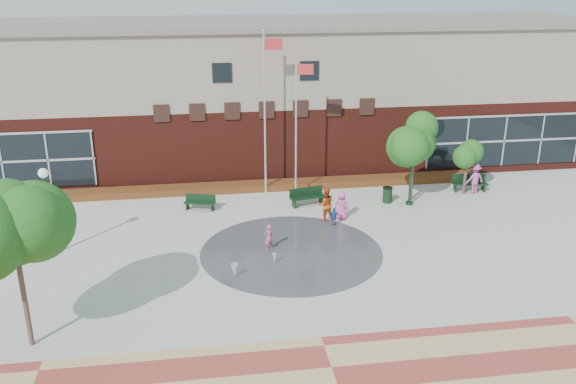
{
  "coord_description": "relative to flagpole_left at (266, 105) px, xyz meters",
  "views": [
    {
      "loc": [
        -3.89,
        -22.15,
        12.4
      ],
      "look_at": [
        0.0,
        4.0,
        2.6
      ],
      "focal_mm": 38.0,
      "sensor_mm": 36.0,
      "label": 1
    }
  ],
  "objects": [
    {
      "name": "library_building",
      "position": [
        0.22,
        6.49,
        -0.53
      ],
      "size": [
        44.4,
        10.4,
        9.2
      ],
      "color": "#531B13",
      "rests_on": "ground"
    },
    {
      "name": "bench_mid",
      "position": [
        2.0,
        -2.33,
        -4.86
      ],
      "size": [
        2.05,
        0.99,
        1.0
      ],
      "rotation": [
        0.0,
        0.0,
        0.23
      ],
      "color": "black",
      "rests_on": "ground"
    },
    {
      "name": "bench_left",
      "position": [
        -3.88,
        -2.11,
        -4.91
      ],
      "size": [
        1.74,
        0.94,
        0.84
      ],
      "rotation": [
        0.0,
        0.0,
        -0.3
      ],
      "color": "black",
      "rests_on": "ground"
    },
    {
      "name": "tree_mid",
      "position": [
        7.89,
        -2.37,
        -1.42
      ],
      "size": [
        3.06,
        3.06,
        5.16
      ],
      "color": "#44332A",
      "rests_on": "ground"
    },
    {
      "name": "water_jet_b",
      "position": [
        -0.7,
        -9.07,
        -5.18
      ],
      "size": [
        0.21,
        0.21,
        0.48
      ],
      "primitive_type": "cone",
      "rotation": [
        3.14,
        0.0,
        0.0
      ],
      "color": "white",
      "rests_on": "ground"
    },
    {
      "name": "tree_small_right",
      "position": [
        11.32,
        -1.81,
        -2.83
      ],
      "size": [
        1.88,
        1.88,
        3.22
      ],
      "color": "#44332A",
      "rests_on": "ground"
    },
    {
      "name": "trash_can",
      "position": [
        6.48,
        -2.57,
        -4.72
      ],
      "size": [
        0.56,
        0.56,
        0.91
      ],
      "color": "black",
      "rests_on": "ground"
    },
    {
      "name": "person_bench",
      "position": [
        11.87,
        -1.89,
        -4.27
      ],
      "size": [
        1.29,
        0.89,
        1.82
      ],
      "primitive_type": "imported",
      "rotation": [
        0.0,
        0.0,
        3.34
      ],
      "color": "#BE4C98",
      "rests_on": "ground"
    },
    {
      "name": "child_splash",
      "position": [
        -0.76,
        -7.57,
        -4.55
      ],
      "size": [
        0.55,
        0.5,
        1.25
      ],
      "primitive_type": "imported",
      "rotation": [
        0.0,
        0.0,
        3.69
      ],
      "color": "#D0537E",
      "rests_on": "ground"
    },
    {
      "name": "ground",
      "position": [
        0.22,
        -10.99,
        -5.18
      ],
      "size": [
        120.0,
        120.0,
        0.0
      ],
      "primitive_type": "plane",
      "color": "#666056",
      "rests_on": "ground"
    },
    {
      "name": "adult_pink",
      "position": [
        3.41,
        -4.49,
        -4.43
      ],
      "size": [
        0.86,
        0.73,
        1.5
      ],
      "primitive_type": "imported",
      "rotation": [
        0.0,
        0.0,
        2.74
      ],
      "color": "#E44A9B",
      "rests_on": "ground"
    },
    {
      "name": "splash_pad",
      "position": [
        0.22,
        -7.99,
        -5.17
      ],
      "size": [
        8.4,
        8.4,
        0.01
      ],
      "primitive_type": "cylinder",
      "color": "#383A3D",
      "rests_on": "ground"
    },
    {
      "name": "lamp_left",
      "position": [
        -10.57,
        -6.57,
        -2.61
      ],
      "size": [
        0.44,
        0.44,
        4.14
      ],
      "color": "black",
      "rests_on": "ground"
    },
    {
      "name": "flagpole_left",
      "position": [
        0.0,
        0.0,
        0.0
      ],
      "size": [
        1.09,
        0.18,
        9.3
      ],
      "rotation": [
        0.0,
        0.0,
        0.03
      ],
      "color": "silver",
      "rests_on": "ground"
    },
    {
      "name": "flower_bed",
      "position": [
        0.22,
        0.61,
        -5.18
      ],
      "size": [
        26.0,
        1.2,
        0.4
      ],
      "primitive_type": "cube",
      "color": "maroon",
      "rests_on": "ground"
    },
    {
      "name": "water_jet_a",
      "position": [
        -2.54,
        -10.1,
        -5.18
      ],
      "size": [
        0.31,
        0.31,
        0.61
      ],
      "primitive_type": "cone",
      "rotation": [
        3.14,
        0.0,
        0.0
      ],
      "color": "white",
      "rests_on": "ground"
    },
    {
      "name": "flagpole_right",
      "position": [
        1.59,
        -1.06,
        -0.69
      ],
      "size": [
        0.98,
        0.27,
        8.03
      ],
      "rotation": [
        0.0,
        0.0,
        -0.2
      ],
      "color": "silver",
      "rests_on": "ground"
    },
    {
      "name": "plaza_concrete",
      "position": [
        0.22,
        -6.99,
        -5.17
      ],
      "size": [
        46.0,
        18.0,
        0.01
      ],
      "primitive_type": "cube",
      "color": "#A8A8A0",
      "rests_on": "ground"
    },
    {
      "name": "lamp_right",
      "position": [
        7.6,
        -3.04,
        -2.61
      ],
      "size": [
        0.44,
        0.44,
        4.13
      ],
      "color": "black",
      "rests_on": "ground"
    },
    {
      "name": "adult_red",
      "position": [
        2.54,
        -4.57,
        -4.28
      ],
      "size": [
        0.92,
        0.74,
        1.8
      ],
      "primitive_type": "imported",
      "rotation": [
        0.0,
        0.0,
        3.21
      ],
      "color": "#B94312",
      "rests_on": "ground"
    },
    {
      "name": "bench_right",
      "position": [
        11.78,
        -1.51,
        -4.85
      ],
      "size": [
        2.05,
        0.8,
        1.0
      ],
      "rotation": [
        0.0,
        0.0,
        -0.13
      ],
      "color": "black",
      "rests_on": "ground"
    },
    {
      "name": "child_blue",
      "position": [
        2.83,
        -5.3,
        -4.69
      ],
      "size": [
        0.61,
        0.33,
        0.99
      ],
      "primitive_type": "imported",
      "rotation": [
        0.0,
        0.0,
        2.98
      ],
      "color": "#1F4D9E",
      "rests_on": "ground"
    },
    {
      "name": "tree_big_left",
      "position": [
        -9.85,
        -13.93,
        -0.44
      ],
      "size": [
        4.15,
        4.15,
        6.63
      ],
      "color": "#44332A",
      "rests_on": "ground"
    }
  ]
}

